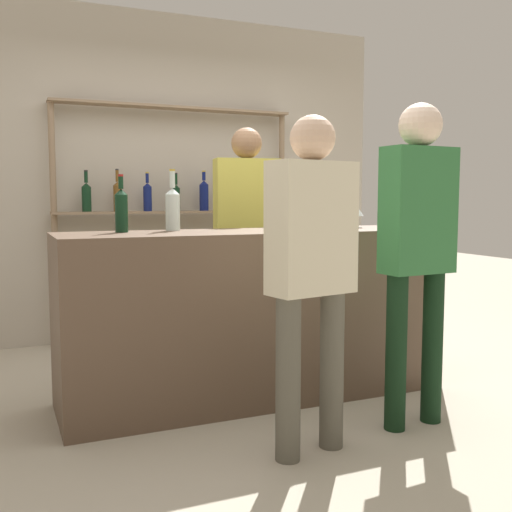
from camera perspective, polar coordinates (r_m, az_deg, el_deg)
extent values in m
plane|color=#B2A893|center=(3.79, 0.00, -13.17)|extent=(16.00, 16.00, 0.00)
cube|color=brown|center=(3.66, 0.00, -5.58)|extent=(2.34, 0.64, 1.02)
cube|color=#B2A899|center=(5.41, -8.15, 7.43)|extent=(3.94, 0.12, 2.80)
cylinder|color=#897056|center=(5.06, -18.65, 2.75)|extent=(0.05, 0.05, 1.99)
cylinder|color=#897056|center=(5.60, 2.44, 3.28)|extent=(0.05, 0.05, 1.99)
cube|color=#897056|center=(5.29, -7.71, 13.80)|extent=(2.07, 0.18, 0.02)
cube|color=#897056|center=(5.24, -7.58, 4.17)|extent=(2.07, 0.18, 0.02)
cylinder|color=black|center=(5.09, -15.84, 5.21)|extent=(0.08, 0.08, 0.20)
cone|color=black|center=(5.09, -15.87, 6.53)|extent=(0.08, 0.08, 0.03)
cylinder|color=black|center=(5.09, -15.89, 7.23)|extent=(0.03, 0.03, 0.09)
cylinder|color=black|center=(5.09, -15.91, 7.80)|extent=(0.03, 0.03, 0.01)
cylinder|color=brown|center=(5.12, -13.04, 5.36)|extent=(0.07, 0.07, 0.21)
cone|color=brown|center=(5.13, -13.07, 6.73)|extent=(0.07, 0.07, 0.03)
cylinder|color=brown|center=(5.13, -13.09, 7.43)|extent=(0.03, 0.03, 0.09)
cylinder|color=#232328|center=(5.13, -13.10, 8.03)|extent=(0.03, 0.03, 0.01)
cylinder|color=#0F1956|center=(5.18, -10.29, 5.36)|extent=(0.07, 0.07, 0.21)
cone|color=#0F1956|center=(5.18, -10.31, 6.68)|extent=(0.07, 0.07, 0.03)
cylinder|color=#0F1956|center=(5.18, -10.32, 7.31)|extent=(0.03, 0.03, 0.08)
cylinder|color=gold|center=(5.18, -10.33, 7.82)|extent=(0.03, 0.03, 0.01)
cylinder|color=black|center=(5.24, -7.60, 5.36)|extent=(0.06, 0.06, 0.20)
cone|color=black|center=(5.24, -7.61, 6.59)|extent=(0.06, 0.06, 0.03)
cylinder|color=black|center=(5.24, -7.62, 7.24)|extent=(0.02, 0.02, 0.09)
cylinder|color=black|center=(5.24, -7.63, 7.79)|extent=(0.03, 0.03, 0.01)
cylinder|color=#0F1956|center=(5.31, -4.98, 5.55)|extent=(0.08, 0.08, 0.23)
cone|color=#0F1956|center=(5.31, -4.99, 6.97)|extent=(0.08, 0.08, 0.04)
cylinder|color=#0F1956|center=(5.32, -4.99, 7.57)|extent=(0.03, 0.03, 0.08)
cylinder|color=gold|center=(5.32, -5.00, 8.04)|extent=(0.03, 0.03, 0.01)
cylinder|color=black|center=(5.40, -2.43, 5.45)|extent=(0.07, 0.07, 0.21)
cone|color=black|center=(5.40, -2.44, 6.72)|extent=(0.07, 0.07, 0.03)
cylinder|color=black|center=(5.40, -2.44, 7.31)|extent=(0.03, 0.03, 0.08)
cylinder|color=#232328|center=(5.40, -2.44, 7.79)|extent=(0.03, 0.03, 0.01)
cylinder|color=brown|center=(5.49, 0.03, 5.63)|extent=(0.07, 0.07, 0.24)
cone|color=brown|center=(5.49, 0.03, 7.03)|extent=(0.07, 0.07, 0.03)
cylinder|color=brown|center=(5.49, 0.03, 7.56)|extent=(0.03, 0.03, 0.07)
cylinder|color=#232328|center=(5.50, 0.03, 8.00)|extent=(0.03, 0.03, 0.01)
cylinder|color=black|center=(3.51, -12.69, 3.96)|extent=(0.07, 0.07, 0.21)
cone|color=black|center=(3.50, -12.74, 5.98)|extent=(0.07, 0.07, 0.03)
cylinder|color=black|center=(3.51, -12.75, 6.83)|extent=(0.03, 0.03, 0.07)
cylinder|color=maroon|center=(3.51, -12.77, 7.50)|extent=(0.03, 0.03, 0.01)
cylinder|color=#0F1956|center=(4.16, 13.36, 4.19)|extent=(0.07, 0.07, 0.22)
cone|color=#0F1956|center=(4.16, 13.40, 5.91)|extent=(0.07, 0.07, 0.03)
cylinder|color=#0F1956|center=(4.16, 13.42, 6.65)|extent=(0.03, 0.03, 0.07)
cylinder|color=black|center=(4.16, 13.43, 7.23)|extent=(0.03, 0.03, 0.01)
cylinder|color=silver|center=(3.63, -7.94, 4.12)|extent=(0.09, 0.09, 0.22)
cone|color=silver|center=(3.63, -7.96, 6.14)|extent=(0.09, 0.09, 0.04)
cylinder|color=silver|center=(3.63, -7.98, 7.23)|extent=(0.03, 0.03, 0.10)
cylinder|color=gold|center=(3.63, -7.99, 8.10)|extent=(0.03, 0.03, 0.01)
cylinder|color=silver|center=(4.01, 9.62, 2.70)|extent=(0.06, 0.06, 0.00)
cylinder|color=silver|center=(4.01, 9.62, 3.26)|extent=(0.01, 0.01, 0.07)
cone|color=silver|center=(4.01, 9.64, 4.22)|extent=(0.08, 0.08, 0.06)
cylinder|color=silver|center=(3.61, 6.10, 3.66)|extent=(0.11, 0.11, 0.16)
sphere|color=tan|center=(3.62, 6.34, 2.69)|extent=(0.02, 0.02, 0.02)
sphere|color=tan|center=(3.58, 6.35, 3.37)|extent=(0.02, 0.02, 0.02)
sphere|color=tan|center=(3.61, 5.70, 3.66)|extent=(0.02, 0.02, 0.02)
sphere|color=tan|center=(3.60, 5.73, 3.05)|extent=(0.02, 0.02, 0.02)
sphere|color=tan|center=(3.62, 6.12, 2.73)|extent=(0.02, 0.02, 0.02)
sphere|color=tan|center=(3.64, 6.42, 3.11)|extent=(0.02, 0.02, 0.02)
sphere|color=tan|center=(3.63, 6.40, 2.60)|extent=(0.02, 0.02, 0.02)
sphere|color=tan|center=(3.62, 5.54, 3.45)|extent=(0.02, 0.02, 0.02)
cylinder|color=black|center=(3.41, 16.45, -8.33)|extent=(0.11, 0.11, 0.83)
cylinder|color=black|center=(3.25, 13.20, -8.96)|extent=(0.11, 0.11, 0.83)
cube|color=#2D6B38|center=(3.23, 15.19, 4.19)|extent=(0.41, 0.20, 0.65)
sphere|color=beige|center=(3.25, 15.39, 11.94)|extent=(0.22, 0.22, 0.22)
cylinder|color=brown|center=(4.49, -2.76, -4.69)|extent=(0.13, 0.13, 0.84)
cylinder|color=brown|center=(4.55, 0.97, -4.54)|extent=(0.13, 0.13, 0.84)
cube|color=#D1C64C|center=(4.45, -0.89, 4.96)|extent=(0.50, 0.28, 0.66)
sphere|color=#936B4C|center=(4.47, -0.90, 10.69)|extent=(0.23, 0.23, 0.23)
cylinder|color=#575347|center=(2.98, 7.23, -10.69)|extent=(0.12, 0.12, 0.77)
cylinder|color=#575347|center=(2.82, 3.08, -11.62)|extent=(0.12, 0.12, 0.77)
cube|color=beige|center=(2.78, 5.34, 2.67)|extent=(0.45, 0.26, 0.61)
sphere|color=#DBB293|center=(2.79, 5.42, 11.13)|extent=(0.21, 0.21, 0.21)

